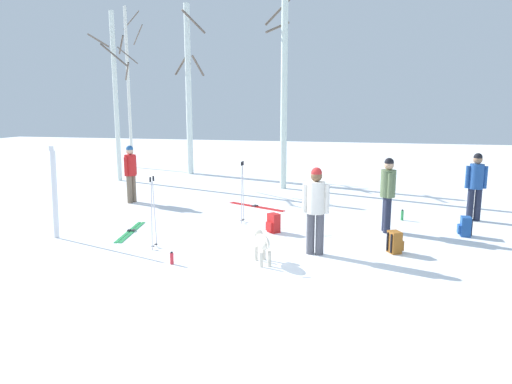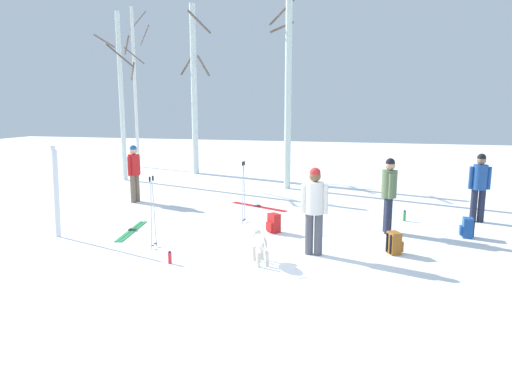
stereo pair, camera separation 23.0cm
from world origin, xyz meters
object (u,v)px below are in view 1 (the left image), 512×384
Objects in this scene: person_1 at (388,190)px; ski_poles_0 at (153,211)px; person_3 at (316,205)px; water_bottle_1 at (172,258)px; ski_poles_1 at (242,190)px; birch_tree_1 at (116,95)px; birch_tree_0 at (129,86)px; birch_tree_2 at (189,89)px; backpack_0 at (273,223)px; person_0 at (476,182)px; water_bottle_0 at (402,215)px; ski_pair_lying_1 at (131,232)px; ski_pair_lying_0 at (256,207)px; dog at (262,242)px; person_4 at (131,170)px; backpack_2 at (465,227)px; birch_tree_3 at (284,69)px; ski_pair_planted_0 at (55,193)px.

person_1 reaches higher than ski_poles_0.
water_bottle_1 is (-2.49, -1.21, -0.87)m from person_3.
birch_tree_1 is at bearing 139.87° from ski_poles_1.
water_bottle_1 is (-0.46, -3.31, -0.71)m from ski_poles_1.
birch_tree_0 reaches higher than person_1.
backpack_0 is at bearing -57.99° from birch_tree_2.
water_bottle_0 is at bearing -167.45° from person_0.
person_1 is at bearing 13.64° from ski_pair_lying_1.
person_1 is at bearing -28.66° from ski_pair_lying_0.
person_1 is 2.48m from person_3.
dog is 0.53× the size of ski_poles_1.
dog is 2.38m from ski_poles_0.
person_1 is at bearing -0.96° from ski_poles_1.
person_3 is 1.00× the size of person_4.
backpack_2 is 0.07× the size of birch_tree_1.
birch_tree_1 is 0.91× the size of birch_tree_2.
birch_tree_3 is (3.97, 3.49, 3.10)m from person_4.
birch_tree_3 is at bearing 122.92° from person_1.
birch_tree_2 reaches higher than ski_pair_lying_0.
ski_pair_lying_1 is at bearing -167.10° from backpack_0.
backpack_0 is (4.80, -2.34, -0.77)m from person_4.
person_3 is 6.22× the size of water_bottle_0.
person_3 is at bearing 1.82° from ski_pair_planted_0.
person_3 is 2.92m from ski_poles_1.
ski_poles_0 is 0.24× the size of birch_tree_1.
backpack_2 is 1.87× the size of water_bottle_1.
person_4 reaches higher than ski_poles_0.
birch_tree_0 is (-11.28, 9.22, 2.78)m from person_1.
ski_poles_1 is at bearing -164.37° from person_0.
birch_tree_3 reaches higher than birch_tree_2.
ski_pair_lying_1 is at bearing 157.93° from dog.
birch_tree_0 is at bearing 152.99° from birch_tree_3.
water_bottle_1 is (-5.60, -3.28, -0.10)m from backpack_2.
birch_tree_2 is at bearing 94.47° from person_4.
ski_pair_planted_0 is 0.32× the size of birch_tree_1.
ski_poles_0 is 1.29m from water_bottle_1.
backpack_0 is (-2.52, -0.65, -0.77)m from person_1.
birch_tree_2 is at bearing 109.44° from water_bottle_1.
person_1 reaches higher than backpack_0.
birch_tree_0 reaches higher than ski_pair_lying_1.
birch_tree_1 is 6.52m from birch_tree_3.
ski_pair_lying_1 is 7.68× the size of water_bottle_1.
birch_tree_3 is (0.09, 5.12, 3.27)m from ski_poles_1.
dog is 0.45× the size of ski_pair_lying_0.
birch_tree_0 is at bearing 117.63° from ski_pair_lying_1.
birch_tree_2 is at bearing -22.28° from birch_tree_0.
ski_pair_planted_0 is 4.60× the size of backpack_0.
birch_tree_1 reaches higher than person_0.
backpack_2 is at bearing 0.98° from person_1.
dog is 1.86× the size of backpack_0.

